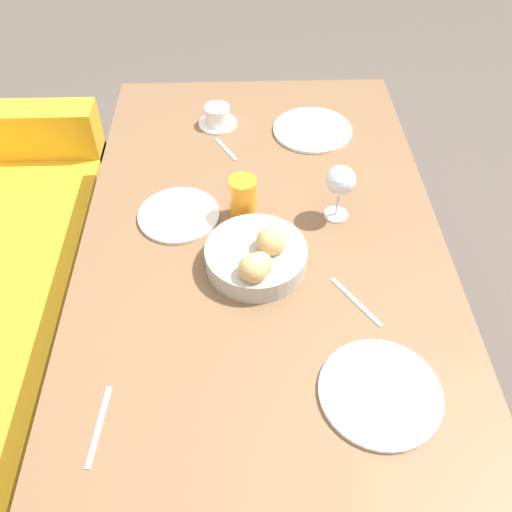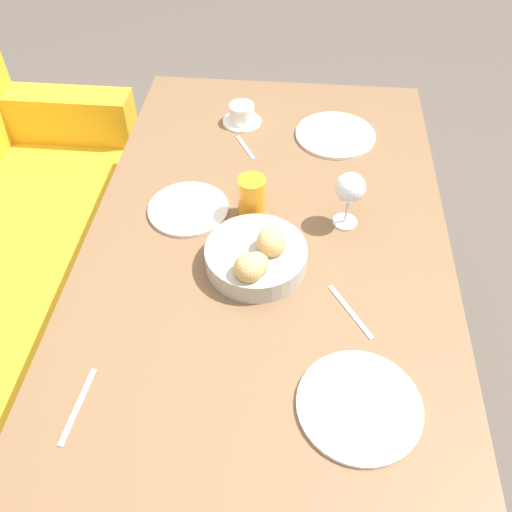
{
  "view_description": "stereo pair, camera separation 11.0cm",
  "coord_description": "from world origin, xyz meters",
  "px_view_note": "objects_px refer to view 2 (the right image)",
  "views": [
    {
      "loc": [
        -0.95,
        0.05,
        1.73
      ],
      "look_at": [
        -0.08,
        0.02,
        0.79
      ],
      "focal_mm": 38.0,
      "sensor_mm": 36.0,
      "label": 1
    },
    {
      "loc": [
        -0.95,
        -0.06,
        1.73
      ],
      "look_at": [
        -0.08,
        0.02,
        0.79
      ],
      "focal_mm": 38.0,
      "sensor_mm": 36.0,
      "label": 2
    }
  ],
  "objects_px": {
    "juice_glass": "(252,198)",
    "wine_glass": "(350,189)",
    "plate_near_left": "(359,406)",
    "fork_silver": "(78,406)",
    "spoon_coffee": "(245,147)",
    "plate_far_center": "(188,209)",
    "coffee_cup": "(242,115)",
    "knife_silver": "(350,311)",
    "plate_near_right": "(335,135)",
    "bread_basket": "(257,257)"
  },
  "relations": [
    {
      "from": "juice_glass",
      "to": "wine_glass",
      "type": "relative_size",
      "value": 0.77
    },
    {
      "from": "plate_near_left",
      "to": "fork_silver",
      "type": "distance_m",
      "value": 0.55
    },
    {
      "from": "juice_glass",
      "to": "spoon_coffee",
      "type": "bearing_deg",
      "value": 9.27
    },
    {
      "from": "plate_far_center",
      "to": "wine_glass",
      "type": "height_order",
      "value": "wine_glass"
    },
    {
      "from": "juice_glass",
      "to": "coffee_cup",
      "type": "relative_size",
      "value": 0.98
    },
    {
      "from": "knife_silver",
      "to": "juice_glass",
      "type": "bearing_deg",
      "value": 40.32
    },
    {
      "from": "fork_silver",
      "to": "wine_glass",
      "type": "bearing_deg",
      "value": -42.8
    },
    {
      "from": "plate_far_center",
      "to": "wine_glass",
      "type": "xyz_separation_m",
      "value": [
        -0.01,
        -0.41,
        0.11
      ]
    },
    {
      "from": "fork_silver",
      "to": "spoon_coffee",
      "type": "distance_m",
      "value": 0.9
    },
    {
      "from": "wine_glass",
      "to": "fork_silver",
      "type": "xyz_separation_m",
      "value": [
        -0.57,
        0.53,
        -0.11
      ]
    },
    {
      "from": "plate_far_center",
      "to": "juice_glass",
      "type": "relative_size",
      "value": 1.79
    },
    {
      "from": "knife_silver",
      "to": "fork_silver",
      "type": "bearing_deg",
      "value": 117.66
    },
    {
      "from": "juice_glass",
      "to": "wine_glass",
      "type": "bearing_deg",
      "value": -91.34
    },
    {
      "from": "spoon_coffee",
      "to": "plate_near_left",
      "type": "bearing_deg",
      "value": -159.32
    },
    {
      "from": "plate_near_left",
      "to": "plate_near_right",
      "type": "bearing_deg",
      "value": 2.51
    },
    {
      "from": "bread_basket",
      "to": "plate_far_center",
      "type": "relative_size",
      "value": 1.14
    },
    {
      "from": "knife_silver",
      "to": "plate_near_left",
      "type": "bearing_deg",
      "value": -177.28
    },
    {
      "from": "plate_near_left",
      "to": "juice_glass",
      "type": "bearing_deg",
      "value": 26.44
    },
    {
      "from": "fork_silver",
      "to": "knife_silver",
      "type": "bearing_deg",
      "value": -62.34
    },
    {
      "from": "bread_basket",
      "to": "spoon_coffee",
      "type": "relative_size",
      "value": 2.12
    },
    {
      "from": "coffee_cup",
      "to": "plate_near_right",
      "type": "bearing_deg",
      "value": -99.38
    },
    {
      "from": "coffee_cup",
      "to": "plate_far_center",
      "type": "bearing_deg",
      "value": 167.23
    },
    {
      "from": "bread_basket",
      "to": "plate_near_right",
      "type": "relative_size",
      "value": 0.99
    },
    {
      "from": "bread_basket",
      "to": "coffee_cup",
      "type": "xyz_separation_m",
      "value": [
        0.61,
        0.1,
        -0.01
      ]
    },
    {
      "from": "plate_near_right",
      "to": "juice_glass",
      "type": "xyz_separation_m",
      "value": [
        -0.38,
        0.22,
        0.05
      ]
    },
    {
      "from": "coffee_cup",
      "to": "fork_silver",
      "type": "distance_m",
      "value": 1.03
    },
    {
      "from": "plate_far_center",
      "to": "knife_silver",
      "type": "xyz_separation_m",
      "value": [
        -0.3,
        -0.42,
        -0.0
      ]
    },
    {
      "from": "plate_near_left",
      "to": "coffee_cup",
      "type": "distance_m",
      "value": 1.01
    },
    {
      "from": "bread_basket",
      "to": "knife_silver",
      "type": "relative_size",
      "value": 1.67
    },
    {
      "from": "plate_near_right",
      "to": "plate_far_center",
      "type": "height_order",
      "value": "same"
    },
    {
      "from": "plate_far_center",
      "to": "knife_silver",
      "type": "height_order",
      "value": "plate_far_center"
    },
    {
      "from": "bread_basket",
      "to": "fork_silver",
      "type": "distance_m",
      "value": 0.51
    },
    {
      "from": "bread_basket",
      "to": "fork_silver",
      "type": "height_order",
      "value": "bread_basket"
    },
    {
      "from": "plate_near_left",
      "to": "plate_near_right",
      "type": "xyz_separation_m",
      "value": [
        0.91,
        0.04,
        0.0
      ]
    },
    {
      "from": "bread_basket",
      "to": "wine_glass",
      "type": "relative_size",
      "value": 1.56
    },
    {
      "from": "coffee_cup",
      "to": "knife_silver",
      "type": "relative_size",
      "value": 0.84
    },
    {
      "from": "plate_far_center",
      "to": "fork_silver",
      "type": "xyz_separation_m",
      "value": [
        -0.58,
        0.11,
        -0.0
      ]
    },
    {
      "from": "knife_silver",
      "to": "spoon_coffee",
      "type": "relative_size",
      "value": 1.27
    },
    {
      "from": "plate_near_left",
      "to": "spoon_coffee",
      "type": "relative_size",
      "value": 2.15
    },
    {
      "from": "fork_silver",
      "to": "plate_near_left",
      "type": "bearing_deg",
      "value": -84.83
    },
    {
      "from": "juice_glass",
      "to": "wine_glass",
      "type": "xyz_separation_m",
      "value": [
        -0.01,
        -0.24,
        0.05
      ]
    },
    {
      "from": "plate_near_right",
      "to": "plate_far_center",
      "type": "relative_size",
      "value": 1.15
    },
    {
      "from": "bread_basket",
      "to": "juice_glass",
      "type": "distance_m",
      "value": 0.19
    },
    {
      "from": "bread_basket",
      "to": "juice_glass",
      "type": "relative_size",
      "value": 2.03
    },
    {
      "from": "bread_basket",
      "to": "wine_glass",
      "type": "xyz_separation_m",
      "value": [
        0.18,
        -0.21,
        0.07
      ]
    },
    {
      "from": "juice_glass",
      "to": "spoon_coffee",
      "type": "height_order",
      "value": "juice_glass"
    },
    {
      "from": "plate_near_right",
      "to": "juice_glass",
      "type": "distance_m",
      "value": 0.44
    },
    {
      "from": "wine_glass",
      "to": "fork_silver",
      "type": "distance_m",
      "value": 0.79
    },
    {
      "from": "plate_far_center",
      "to": "juice_glass",
      "type": "distance_m",
      "value": 0.18
    },
    {
      "from": "coffee_cup",
      "to": "knife_silver",
      "type": "height_order",
      "value": "coffee_cup"
    }
  ]
}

